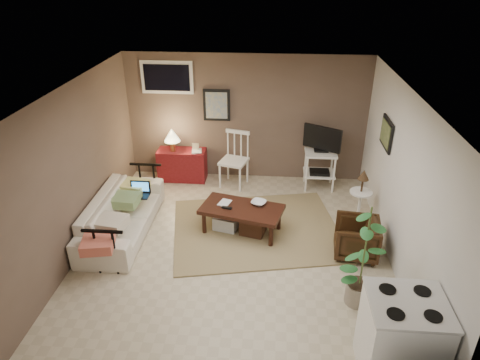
# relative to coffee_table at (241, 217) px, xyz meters

# --- Properties ---
(floor) EXTENTS (5.00, 5.00, 0.00)m
(floor) POSITION_rel_coffee_table_xyz_m (-0.06, -0.50, -0.26)
(floor) COLOR #C1B293
(floor) RESTS_ON ground
(art_back) EXTENTS (0.50, 0.03, 0.60)m
(art_back) POSITION_rel_coffee_table_xyz_m (-0.61, 1.98, 1.19)
(art_back) COLOR black
(art_right) EXTENTS (0.03, 0.60, 0.45)m
(art_right) POSITION_rel_coffee_table_xyz_m (2.16, 0.55, 1.26)
(art_right) COLOR black
(window) EXTENTS (0.96, 0.03, 0.60)m
(window) POSITION_rel_coffee_table_xyz_m (-1.51, 1.98, 1.69)
(window) COLOR white
(rug) EXTENTS (2.95, 2.54, 0.02)m
(rug) POSITION_rel_coffee_table_xyz_m (0.24, 0.07, -0.25)
(rug) COLOR #998859
(rug) RESTS_ON floor
(coffee_table) EXTENTS (1.37, 0.93, 0.47)m
(coffee_table) POSITION_rel_coffee_table_xyz_m (0.00, 0.00, 0.00)
(coffee_table) COLOR #34160E
(coffee_table) RESTS_ON floor
(sofa) EXTENTS (0.62, 2.11, 0.82)m
(sofa) POSITION_rel_coffee_table_xyz_m (-1.86, -0.12, 0.15)
(sofa) COLOR silver
(sofa) RESTS_ON floor
(sofa_pillows) EXTENTS (0.41, 2.01, 0.14)m
(sofa_pillows) POSITION_rel_coffee_table_xyz_m (-1.81, -0.37, 0.24)
(sofa_pillows) COLOR beige
(sofa_pillows) RESTS_ON sofa
(sofa_end_rails) EXTENTS (0.57, 2.11, 0.71)m
(sofa_end_rails) POSITION_rel_coffee_table_xyz_m (-1.74, -0.12, 0.09)
(sofa_end_rails) COLOR black
(sofa_end_rails) RESTS_ON floor
(laptop) EXTENTS (0.32, 0.24, 0.22)m
(laptop) POSITION_rel_coffee_table_xyz_m (-1.66, 0.24, 0.27)
(laptop) COLOR black
(laptop) RESTS_ON sofa
(red_console) EXTENTS (0.92, 0.41, 1.06)m
(red_console) POSITION_rel_coffee_table_xyz_m (-1.30, 1.75, 0.10)
(red_console) COLOR maroon
(red_console) RESTS_ON floor
(spindle_chair) EXTENTS (0.58, 0.58, 1.04)m
(spindle_chair) POSITION_rel_coffee_table_xyz_m (-0.26, 1.60, 0.23)
(spindle_chair) COLOR white
(spindle_chair) RESTS_ON floor
(tv_stand) EXTENTS (0.65, 0.47, 1.21)m
(tv_stand) POSITION_rel_coffee_table_xyz_m (1.34, 1.62, 0.38)
(tv_stand) COLOR white
(tv_stand) RESTS_ON floor
(side_table) EXTENTS (0.35, 0.35, 0.95)m
(side_table) POSITION_rel_coffee_table_xyz_m (1.88, 0.44, 0.32)
(side_table) COLOR white
(side_table) RESTS_ON floor
(armchair) EXTENTS (0.63, 0.67, 0.62)m
(armchair) POSITION_rel_coffee_table_xyz_m (1.70, -0.45, 0.05)
(armchair) COLOR #311B0D
(armchair) RESTS_ON floor
(potted_plant) EXTENTS (0.35, 0.35, 1.41)m
(potted_plant) POSITION_rel_coffee_table_xyz_m (1.58, -1.45, 0.49)
(potted_plant) COLOR tan
(potted_plant) RESTS_ON floor
(stove) EXTENTS (0.75, 0.70, 0.98)m
(stove) POSITION_rel_coffee_table_xyz_m (1.79, -2.48, 0.22)
(stove) COLOR white
(stove) RESTS_ON floor
(bowl) EXTENTS (0.23, 0.13, 0.23)m
(bowl) POSITION_rel_coffee_table_xyz_m (0.26, 0.12, 0.30)
(bowl) COLOR #34160E
(bowl) RESTS_ON coffee_table
(book_table) EXTENTS (0.16, 0.07, 0.23)m
(book_table) POSITION_rel_coffee_table_xyz_m (-0.35, 0.13, 0.30)
(book_table) COLOR #34160E
(book_table) RESTS_ON coffee_table
(book_console) EXTENTS (0.19, 0.05, 0.25)m
(book_console) POSITION_rel_coffee_table_xyz_m (-1.07, 1.70, 0.47)
(book_console) COLOR #34160E
(book_console) RESTS_ON red_console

